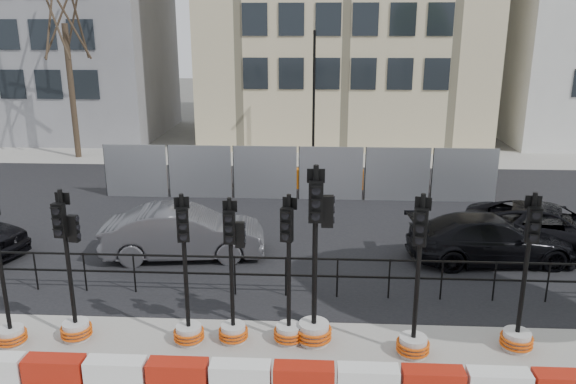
# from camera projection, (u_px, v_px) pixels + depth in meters

# --- Properties ---
(ground) EXTENTS (120.00, 120.00, 0.00)m
(ground) POSITION_uv_depth(u_px,v_px,m) (283.00, 322.00, 12.10)
(ground) COLOR #51514C
(ground) RESTS_ON ground
(road) EXTENTS (40.00, 14.00, 0.03)m
(road) POSITION_uv_depth(u_px,v_px,m) (296.00, 217.00, 18.81)
(road) COLOR black
(road) RESTS_ON ground
(sidewalk_far) EXTENTS (40.00, 4.00, 0.02)m
(sidewalk_far) POSITION_uv_depth(u_px,v_px,m) (303.00, 157.00, 27.43)
(sidewalk_far) COLOR gray
(sidewalk_far) RESTS_ON ground
(building_grey) EXTENTS (11.00, 9.06, 14.00)m
(building_grey) POSITION_uv_depth(u_px,v_px,m) (61.00, 11.00, 31.91)
(building_grey) COLOR gray
(building_grey) RESTS_ON ground
(kerb_railing) EXTENTS (18.00, 0.04, 1.00)m
(kerb_railing) POSITION_uv_depth(u_px,v_px,m) (286.00, 270.00, 13.06)
(kerb_railing) COLOR black
(kerb_railing) RESTS_ON ground
(heras_fencing) EXTENTS (14.33, 1.72, 2.00)m
(heras_fencing) POSITION_uv_depth(u_px,v_px,m) (314.00, 177.00, 21.34)
(heras_fencing) COLOR #96989E
(heras_fencing) RESTS_ON ground
(lamp_post_far) EXTENTS (0.12, 0.56, 6.00)m
(lamp_post_far) POSITION_uv_depth(u_px,v_px,m) (314.00, 94.00, 25.52)
(lamp_post_far) COLOR black
(lamp_post_far) RESTS_ON ground
(tree_bare_far) EXTENTS (2.00, 2.00, 9.00)m
(tree_bare_far) POSITION_uv_depth(u_px,v_px,m) (63.00, 15.00, 25.64)
(tree_bare_far) COLOR #473828
(tree_bare_far) RESTS_ON ground
(traffic_signal_a) EXTENTS (0.60, 0.60, 3.04)m
(traffic_signal_a) POSITION_uv_depth(u_px,v_px,m) (8.00, 317.00, 11.06)
(traffic_signal_a) COLOR #B9B8B4
(traffic_signal_a) RESTS_ON ground
(traffic_signal_b) EXTENTS (0.63, 0.63, 3.18)m
(traffic_signal_b) POSITION_uv_depth(u_px,v_px,m) (74.00, 306.00, 11.22)
(traffic_signal_b) COLOR #B9B8B4
(traffic_signal_b) RESTS_ON ground
(traffic_signal_c) EXTENTS (0.62, 0.62, 3.13)m
(traffic_signal_c) POSITION_uv_depth(u_px,v_px,m) (188.00, 314.00, 11.13)
(traffic_signal_c) COLOR #B9B8B4
(traffic_signal_c) RESTS_ON ground
(traffic_signal_d) EXTENTS (0.60, 0.60, 3.04)m
(traffic_signal_d) POSITION_uv_depth(u_px,v_px,m) (233.00, 309.00, 11.16)
(traffic_signal_d) COLOR #B9B8B4
(traffic_signal_d) RESTS_ON ground
(traffic_signal_e) EXTENTS (0.61, 0.61, 3.12)m
(traffic_signal_e) POSITION_uv_depth(u_px,v_px,m) (289.00, 314.00, 11.15)
(traffic_signal_e) COLOR #B9B8B4
(traffic_signal_e) RESTS_ON ground
(traffic_signal_f) EXTENTS (0.73, 0.73, 3.69)m
(traffic_signal_f) POSITION_uv_depth(u_px,v_px,m) (315.00, 304.00, 11.06)
(traffic_signal_f) COLOR #B9B8B4
(traffic_signal_f) RESTS_ON ground
(traffic_signal_g) EXTENTS (0.64, 0.64, 3.27)m
(traffic_signal_g) POSITION_uv_depth(u_px,v_px,m) (414.00, 324.00, 10.69)
(traffic_signal_g) COLOR #B9B8B4
(traffic_signal_g) RESTS_ON ground
(traffic_signal_h) EXTENTS (0.64, 0.64, 3.23)m
(traffic_signal_h) POSITION_uv_depth(u_px,v_px,m) (519.00, 319.00, 10.89)
(traffic_signal_h) COLOR #B9B8B4
(traffic_signal_h) RESTS_ON ground
(car_b) EXTENTS (2.57, 4.72, 1.43)m
(car_b) POSITION_uv_depth(u_px,v_px,m) (184.00, 232.00, 15.35)
(car_b) COLOR #434348
(car_b) RESTS_ON ground
(car_c) EXTENTS (2.53, 4.74, 1.29)m
(car_c) POSITION_uv_depth(u_px,v_px,m) (491.00, 239.00, 15.09)
(car_c) COLOR black
(car_c) RESTS_ON ground
(car_d) EXTENTS (5.07, 6.03, 1.30)m
(car_d) POSITION_uv_depth(u_px,v_px,m) (551.00, 229.00, 15.85)
(car_d) COLOR black
(car_d) RESTS_ON ground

